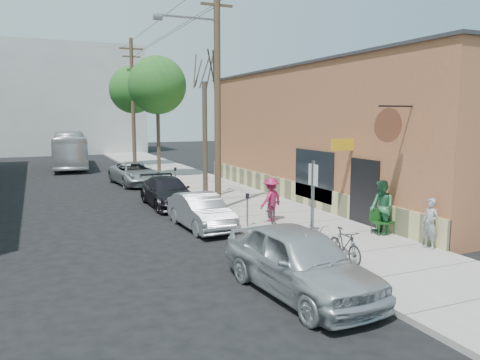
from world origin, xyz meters
name	(u,v)px	position (x,y,z in m)	size (l,w,h in m)	color
ground	(192,239)	(0.00, 0.00, 0.00)	(120.00, 120.00, 0.00)	black
sidewalk	(203,186)	(4.25, 11.00, 0.07)	(4.50, 58.00, 0.15)	#9F9A93
cafe_building	(330,134)	(8.99, 4.99, 3.30)	(6.60, 20.20, 6.61)	#9B5A39
end_cap_building	(59,100)	(-2.00, 42.00, 6.00)	(18.00, 8.00, 12.00)	#B4B4AE
sign_post	(313,200)	(2.35, -3.89, 1.83)	(0.07, 0.45, 2.80)	slate
parking_meter_near	(247,204)	(2.25, 0.32, 0.98)	(0.14, 0.14, 1.24)	slate
parking_meter_far	(175,175)	(2.25, 9.88, 0.98)	(0.14, 0.14, 1.24)	slate
utility_pole_near	(216,87)	(2.39, 3.84, 5.41)	(3.57, 0.28, 10.00)	#503A28
utility_pole_far	(133,101)	(2.45, 22.41, 5.34)	(1.80, 0.28, 10.00)	#503A28
tree_bare	(205,141)	(2.80, 6.48, 2.99)	(0.24, 0.24, 5.67)	#44392C
tree_leafy_mid	(157,85)	(2.80, 15.79, 6.18)	(3.81, 3.81, 7.95)	#44392C
tree_leafy_far	(133,90)	(2.80, 23.93, 6.30)	(3.86, 3.86, 8.10)	#44392C
patio_chair_a	(380,222)	(5.90, -2.59, 0.59)	(0.50, 0.50, 0.88)	#113D12
patio_chair_b	(386,221)	(6.20, -2.56, 0.59)	(0.50, 0.50, 0.88)	#113D12
patron_grey	(430,224)	(6.16, -4.53, 0.93)	(0.57, 0.38, 1.57)	gray
patron_green	(382,207)	(6.00, -2.53, 1.09)	(0.91, 0.71, 1.87)	#2C6E43
cyclist	(271,199)	(3.47, 0.80, 1.00)	(1.10, 0.63, 1.70)	#9D1642
cyclist_bike	(271,210)	(3.47, 0.80, 0.59)	(0.58, 1.66, 0.87)	#232426
parked_bike_a	(345,245)	(3.01, -4.55, 0.61)	(0.44, 1.55, 0.93)	black
parked_bike_b	(318,236)	(2.90, -3.37, 0.60)	(0.60, 1.71, 0.90)	gray
car_0	(300,261)	(0.80, -5.81, 0.81)	(1.91, 4.75, 1.62)	#B8BCC0
car_1	(201,211)	(0.80, 1.32, 0.65)	(1.38, 3.96, 1.30)	#A2A5A9
car_2	(168,192)	(0.80, 6.11, 0.67)	(1.88, 4.62, 1.34)	black
car_3	(136,173)	(0.80, 13.62, 0.70)	(2.32, 5.02, 1.40)	#969A9D
bus	(70,150)	(-2.17, 25.46, 1.46)	(2.45, 10.47, 2.92)	silver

